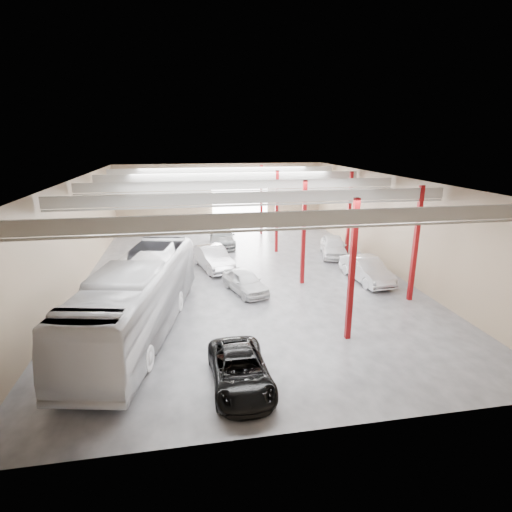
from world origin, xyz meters
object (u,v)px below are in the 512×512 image
object	(u,v)px
car_row_a	(245,282)
car_right_far	(333,246)
black_sedan	(240,370)
car_row_b	(213,258)
coach_bus	(138,298)
car_right_near	(367,270)
car_row_c	(222,236)

from	to	relation	value
car_row_a	car_right_far	xyz separation A→B (m)	(8.57, 6.94, 0.12)
black_sedan	car_row_b	bearing A→B (deg)	88.87
coach_bus	car_right_near	xyz separation A→B (m)	(14.70, 5.05, -1.04)
car_row_c	car_right_near	distance (m)	14.50
car_row_b	car_right_near	bearing A→B (deg)	-39.73
black_sedan	car_row_a	distance (m)	10.14
coach_bus	car_row_c	xyz separation A→B (m)	(5.78, 16.48, -1.05)
coach_bus	car_row_b	distance (m)	10.68
coach_bus	car_right_far	world-z (taller)	coach_bus
car_right_near	black_sedan	bearing A→B (deg)	-138.28
car_row_a	car_right_near	bearing A→B (deg)	-14.44
coach_bus	car_row_c	distance (m)	17.50
car_row_b	car_row_a	bearing A→B (deg)	-87.39
car_row_c	coach_bus	bearing A→B (deg)	-105.36
black_sedan	car_right_near	bearing A→B (deg)	44.62
black_sedan	car_right_near	size ratio (longest dim) A/B	0.97
black_sedan	car_right_near	xyz separation A→B (m)	(10.30, 10.57, 0.15)
black_sedan	car_row_b	world-z (taller)	car_row_b
car_row_a	car_row_b	world-z (taller)	car_row_b
car_right_far	car_right_near	bearing A→B (deg)	-75.35
car_row_b	car_row_c	distance (m)	6.94
car_right_far	car_row_c	bearing A→B (deg)	164.78
black_sedan	car_row_c	size ratio (longest dim) A/B	0.86
car_row_a	car_right_far	bearing A→B (deg)	20.76
coach_bus	car_row_b	world-z (taller)	coach_bus
car_row_a	car_right_far	size ratio (longest dim) A/B	0.86
car_row_c	car_right_near	xyz separation A→B (m)	(8.92, -11.43, 0.01)
car_row_c	car_right_far	distance (m)	10.23
black_sedan	car_row_b	size ratio (longest dim) A/B	0.94
black_sedan	car_right_far	size ratio (longest dim) A/B	1.00
car_right_near	car_right_far	bearing A→B (deg)	86.21
car_right_far	coach_bus	bearing A→B (deg)	-127.69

